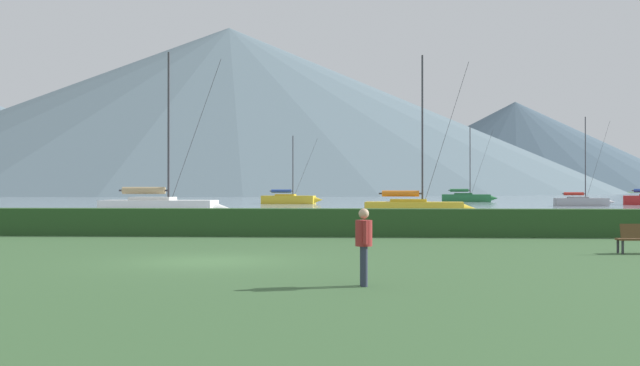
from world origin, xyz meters
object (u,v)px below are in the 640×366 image
(sailboat_slip_5, at_px, (161,207))
(sailboat_slip_6, at_px, (582,201))
(sailboat_slip_9, at_px, (289,199))
(sailboat_slip_1, at_px, (416,208))
(sailboat_slip_8, at_px, (467,197))
(person_standing_walker, at_px, (364,240))

(sailboat_slip_5, relative_size, sailboat_slip_6, 1.14)
(sailboat_slip_5, height_order, sailboat_slip_9, sailboat_slip_5)
(sailboat_slip_1, height_order, sailboat_slip_5, sailboat_slip_1)
(sailboat_slip_9, bearing_deg, sailboat_slip_6, -8.65)
(sailboat_slip_6, relative_size, sailboat_slip_8, 0.92)
(sailboat_slip_1, relative_size, sailboat_slip_9, 1.33)
(sailboat_slip_1, bearing_deg, sailboat_slip_6, 62.08)
(sailboat_slip_1, height_order, person_standing_walker, sailboat_slip_1)
(sailboat_slip_9, bearing_deg, sailboat_slip_8, 36.55)
(person_standing_walker, bearing_deg, sailboat_slip_5, 104.91)
(sailboat_slip_5, xyz_separation_m, sailboat_slip_6, (38.07, 33.67, -0.18))
(sailboat_slip_1, bearing_deg, sailboat_slip_9, 113.16)
(sailboat_slip_5, distance_m, sailboat_slip_9, 42.70)
(sailboat_slip_1, height_order, sailboat_slip_8, sailboat_slip_1)
(sailboat_slip_5, bearing_deg, sailboat_slip_1, 9.59)
(sailboat_slip_1, bearing_deg, person_standing_walker, -90.44)
(sailboat_slip_6, bearing_deg, sailboat_slip_5, -136.24)
(sailboat_slip_6, xyz_separation_m, sailboat_slip_9, (-33.39, 8.78, 0.07))
(sailboat_slip_9, bearing_deg, sailboat_slip_5, -90.21)
(sailboat_slip_1, xyz_separation_m, sailboat_slip_9, (-12.78, 40.05, -0.04))
(sailboat_slip_8, distance_m, sailboat_slip_9, 27.84)
(sailboat_slip_5, relative_size, sailboat_slip_9, 1.33)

